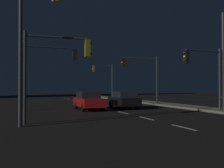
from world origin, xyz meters
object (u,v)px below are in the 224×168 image
at_px(car_oncoming, 89,100).
at_px(street_lamp_far_end, 28,41).
at_px(car, 124,100).
at_px(traffic_light_far_center, 142,70).
at_px(traffic_light_near_left, 104,74).
at_px(traffic_light_far_right, 47,63).
at_px(traffic_light_mid_right, 204,66).
at_px(traffic_light_overhead_east, 56,59).

relative_size(car_oncoming, street_lamp_far_end, 0.63).
distance_m(car, traffic_light_far_center, 6.05).
relative_size(traffic_light_near_left, traffic_light_far_right, 1.00).
height_order(car, street_lamp_far_end, street_lamp_far_end).
height_order(traffic_light_mid_right, street_lamp_far_end, street_lamp_far_end).
bearing_deg(car_oncoming, traffic_light_near_left, 68.87).
xyz_separation_m(car_oncoming, traffic_light_near_left, (7.39, 19.12, 3.24)).
bearing_deg(traffic_light_mid_right, car, 124.20).
distance_m(traffic_light_far_right, traffic_light_mid_right, 12.85).
height_order(car_oncoming, traffic_light_mid_right, traffic_light_mid_right).
bearing_deg(traffic_light_far_center, traffic_light_overhead_east, -132.36).
height_order(car_oncoming, street_lamp_far_end, street_lamp_far_end).
bearing_deg(traffic_light_near_left, traffic_light_far_right, -120.80).
bearing_deg(traffic_light_overhead_east, traffic_light_far_center, 47.64).
bearing_deg(traffic_light_overhead_east, traffic_light_mid_right, 10.16).
relative_size(traffic_light_far_center, traffic_light_mid_right, 1.09).
bearing_deg(car_oncoming, traffic_light_mid_right, -36.37).
bearing_deg(traffic_light_near_left, street_lamp_far_end, -114.72).
bearing_deg(traffic_light_mid_right, traffic_light_near_left, 90.50).
height_order(traffic_light_far_right, traffic_light_mid_right, traffic_light_far_right).
height_order(traffic_light_near_left, traffic_light_mid_right, traffic_light_near_left).
bearing_deg(traffic_light_overhead_east, car, 48.35).
distance_m(traffic_light_overhead_east, traffic_light_mid_right, 11.54).
distance_m(traffic_light_near_left, traffic_light_mid_right, 24.73).
xyz_separation_m(traffic_light_far_right, street_lamp_far_end, (-1.79, -9.25, 0.28)).
bearing_deg(traffic_light_far_right, traffic_light_mid_right, -30.63).
xyz_separation_m(traffic_light_overhead_east, traffic_light_mid_right, (11.36, 2.03, 0.06)).
bearing_deg(traffic_light_mid_right, traffic_light_overhead_east, -169.84).
xyz_separation_m(traffic_light_overhead_east, traffic_light_far_right, (0.31, 8.58, 0.52)).
relative_size(traffic_light_mid_right, street_lamp_far_end, 0.69).
bearing_deg(traffic_light_near_left, car, -101.88).
relative_size(traffic_light_overhead_east, traffic_light_far_right, 0.88).
relative_size(car, traffic_light_far_center, 0.85).
relative_size(traffic_light_near_left, traffic_light_mid_right, 1.16).
bearing_deg(car_oncoming, car, 7.98).
height_order(car_oncoming, traffic_light_near_left, traffic_light_near_left).
xyz_separation_m(car, traffic_light_mid_right, (4.14, -6.09, 2.72)).
relative_size(car_oncoming, traffic_light_near_left, 0.78).
xyz_separation_m(car, street_lamp_far_end, (-8.71, -8.80, 3.46)).
height_order(traffic_light_near_left, traffic_light_far_right, traffic_light_near_left).
height_order(traffic_light_near_left, street_lamp_far_end, street_lamp_far_end).
xyz_separation_m(traffic_light_near_left, traffic_light_far_center, (-0.30, -14.86, -0.18)).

